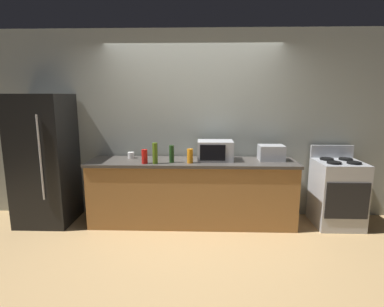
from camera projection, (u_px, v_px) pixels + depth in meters
ground_plane at (191, 235)px, 3.96m from camera, size 8.00×8.00×0.00m
back_wall at (193, 125)px, 4.51m from camera, size 6.40×0.10×2.70m
counter_run at (192, 192)px, 4.27m from camera, size 2.84×0.64×0.90m
refrigerator at (45, 160)px, 4.25m from camera, size 0.72×0.73×1.80m
stove_range at (337, 193)px, 4.20m from camera, size 0.60×0.61×1.08m
microwave at (215, 150)px, 4.20m from camera, size 0.48×0.35×0.27m
toaster_oven at (271, 153)px, 4.19m from camera, size 0.34×0.26×0.21m
bottle_olive_oil at (155, 153)px, 3.98m from camera, size 0.07×0.07×0.28m
bottle_wine at (172, 154)px, 4.05m from camera, size 0.07×0.07×0.23m
bottle_dish_soap at (190, 156)px, 4.03m from camera, size 0.08×0.08×0.19m
bottle_hot_sauce at (145, 157)px, 4.00m from camera, size 0.08×0.08×0.19m
mug_white at (131, 155)px, 4.35m from camera, size 0.09×0.09×0.09m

